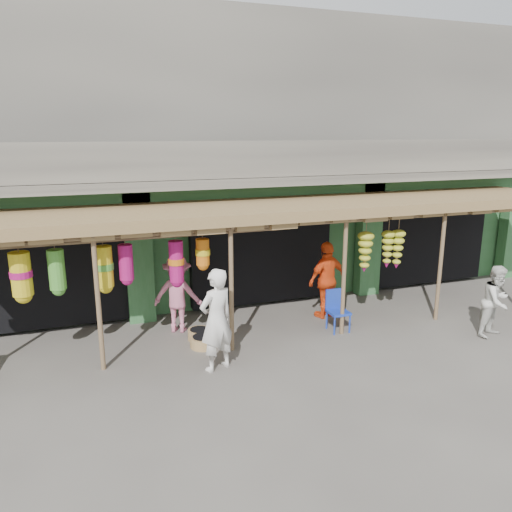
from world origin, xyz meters
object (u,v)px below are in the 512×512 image
object	(u,v)px
blue_chair	(337,308)
person_front	(216,320)
person_vendor	(327,280)
person_shopper	(178,294)
person_right	(497,301)

from	to	relation	value
blue_chair	person_front	world-z (taller)	person_front
person_vendor	person_shopper	distance (m)	3.49
blue_chair	person_shopper	distance (m)	3.51
person_front	blue_chair	bearing A→B (deg)	175.24
person_shopper	person_right	bearing A→B (deg)	-174.05
blue_chair	person_right	size ratio (longest dim) A/B	0.58
person_right	person_vendor	xyz separation A→B (m)	(-2.88, 2.23, 0.13)
person_vendor	person_shopper	xyz separation A→B (m)	(-3.47, 0.32, -0.06)
blue_chair	person_right	world-z (taller)	person_right
blue_chair	person_vendor	bearing A→B (deg)	79.46
person_right	person_vendor	size ratio (longest dim) A/B	0.85
person_right	person_front	bearing A→B (deg)	157.11
person_front	person_right	distance (m)	6.06
blue_chair	person_shopper	world-z (taller)	person_shopper
person_right	person_shopper	xyz separation A→B (m)	(-6.35, 2.55, 0.07)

